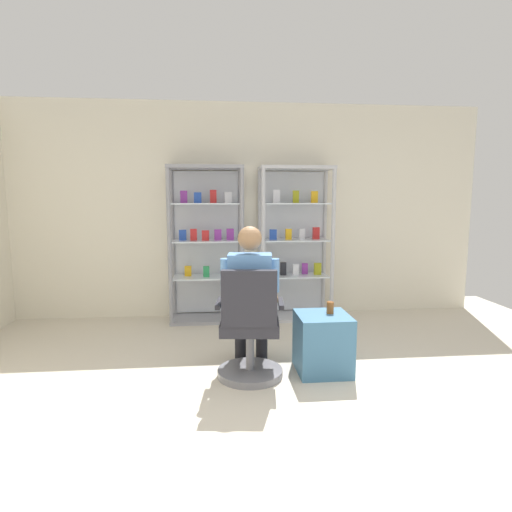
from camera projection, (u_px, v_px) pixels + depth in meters
ground_plane at (289, 439)px, 2.67m from camera, size 7.20×7.20×0.00m
back_wall at (249, 211)px, 5.44m from camera, size 6.00×0.10×2.70m
display_cabinet_left at (207, 243)px, 5.21m from camera, size 0.90×0.45×1.90m
display_cabinet_right at (294, 242)px, 5.32m from camera, size 0.90×0.45×1.90m
office_chair at (250, 334)px, 3.52m from camera, size 0.59×0.56×0.96m
seated_shopkeeper at (250, 292)px, 3.63m from camera, size 0.52×0.59×1.29m
storage_crate at (323, 343)px, 3.69m from camera, size 0.45×0.46×0.51m
tea_glass at (330, 308)px, 3.69m from camera, size 0.06×0.06×0.10m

